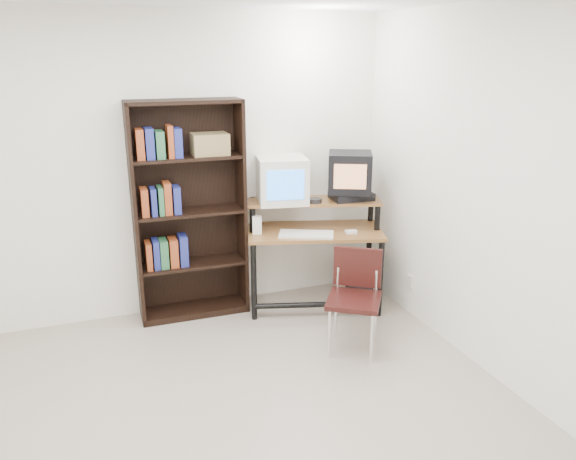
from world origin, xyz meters
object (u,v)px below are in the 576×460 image
object	(u,v)px
bookshelf	(188,209)
crt_tv	(350,172)
crt_monitor	(282,180)
pc_tower	(359,283)
computer_desk	(315,234)
school_chair	(355,290)

from	to	relation	value
bookshelf	crt_tv	bearing A→B (deg)	-7.82
crt_monitor	pc_tower	distance (m)	1.20
crt_monitor	crt_tv	size ratio (longest dim) A/B	1.01
computer_desk	pc_tower	size ratio (longest dim) A/B	2.92
bookshelf	pc_tower	bearing A→B (deg)	-13.26
pc_tower	bookshelf	size ratio (longest dim) A/B	0.24
crt_monitor	pc_tower	world-z (taller)	crt_monitor
computer_desk	school_chair	size ratio (longest dim) A/B	1.65
computer_desk	bookshelf	world-z (taller)	bookshelf
crt_monitor	school_chair	bearing A→B (deg)	-65.42
computer_desk	crt_tv	bearing A→B (deg)	19.63
computer_desk	school_chair	world-z (taller)	computer_desk
computer_desk	school_chair	xyz separation A→B (m)	(-0.01, -0.84, -0.20)
computer_desk	crt_monitor	distance (m)	0.57
crt_tv	computer_desk	bearing A→B (deg)	-151.61
pc_tower	bookshelf	world-z (taller)	bookshelf
school_chair	crt_monitor	bearing A→B (deg)	137.23
crt_monitor	school_chair	size ratio (longest dim) A/B	0.63
crt_tv	pc_tower	bearing A→B (deg)	-44.45
crt_monitor	bookshelf	world-z (taller)	bookshelf
computer_desk	pc_tower	xyz separation A→B (m)	(0.40, -0.14, -0.48)
crt_tv	pc_tower	size ratio (longest dim) A/B	1.11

